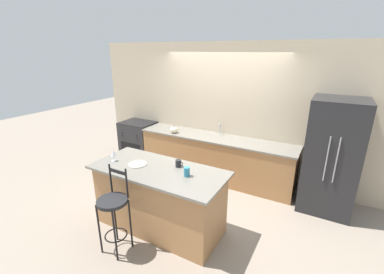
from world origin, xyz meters
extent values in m
plane|color=gray|center=(0.00, 0.00, 0.00)|extent=(18.00, 18.00, 0.00)
cube|color=beige|center=(0.00, 0.71, 1.35)|extent=(6.00, 0.07, 2.70)
cube|color=#A87547|center=(0.00, 0.38, 0.43)|extent=(3.17, 0.65, 0.86)
cube|color=gray|center=(0.00, 0.38, 0.88)|extent=(3.20, 0.69, 0.03)
cube|color=black|center=(0.00, 0.38, 0.89)|extent=(0.56, 0.36, 0.01)
cylinder|color=#ADAFB5|center=(0.00, 0.60, 1.00)|extent=(0.02, 0.02, 0.22)
cylinder|color=#ADAFB5|center=(0.00, 0.54, 1.10)|extent=(0.02, 0.12, 0.02)
cube|color=#A87547|center=(-0.04, -1.48, 0.46)|extent=(1.83, 0.76, 0.92)
cube|color=gray|center=(-0.04, -1.48, 0.94)|extent=(1.95, 0.88, 0.03)
cube|color=#232326|center=(2.06, 0.30, 0.93)|extent=(0.79, 0.77, 1.86)
cylinder|color=#939399|center=(2.00, -0.10, 1.02)|extent=(0.02, 0.02, 0.70)
cylinder|color=#939399|center=(2.13, -0.10, 1.02)|extent=(0.02, 0.02, 0.70)
cube|color=#28282B|center=(-2.01, 0.38, 0.45)|extent=(0.78, 0.61, 0.90)
cube|color=black|center=(-2.01, 0.07, 0.34)|extent=(0.56, 0.01, 0.29)
cube|color=black|center=(-2.01, 0.38, 0.91)|extent=(0.78, 0.61, 0.02)
cylinder|color=black|center=(-2.23, 0.07, 0.71)|extent=(0.03, 0.02, 0.03)
cylinder|color=black|center=(-1.79, 0.07, 0.71)|extent=(0.03, 0.02, 0.03)
cylinder|color=black|center=(-2.23, 0.07, 0.63)|extent=(0.03, 0.02, 0.03)
cylinder|color=black|center=(-1.79, 0.07, 0.63)|extent=(0.03, 0.02, 0.03)
cylinder|color=black|center=(-0.40, -2.29, 0.36)|extent=(0.02, 0.02, 0.72)
cylinder|color=black|center=(-0.13, -2.29, 0.36)|extent=(0.02, 0.02, 0.72)
cylinder|color=black|center=(-0.40, -2.01, 0.36)|extent=(0.02, 0.02, 0.72)
cylinder|color=black|center=(-0.13, -2.01, 0.36)|extent=(0.02, 0.02, 0.72)
torus|color=black|center=(-0.26, -2.15, 0.23)|extent=(0.29, 0.29, 0.02)
cylinder|color=#232326|center=(-0.26, -2.15, 0.74)|extent=(0.38, 0.38, 0.04)
cylinder|color=black|center=(-0.40, -2.01, 0.97)|extent=(0.02, 0.02, 0.40)
cylinder|color=black|center=(-0.13, -2.01, 0.97)|extent=(0.02, 0.02, 0.40)
cube|color=black|center=(-0.26, -2.01, 1.09)|extent=(0.28, 0.02, 0.04)
cylinder|color=beige|center=(-0.39, -1.51, 0.97)|extent=(0.27, 0.27, 0.01)
torus|color=beige|center=(-0.39, -1.51, 0.97)|extent=(0.26, 0.26, 0.01)
cylinder|color=white|center=(-0.78, -1.58, 0.96)|extent=(0.07, 0.07, 0.00)
cylinder|color=white|center=(-0.78, -1.58, 1.00)|extent=(0.01, 0.01, 0.08)
cone|color=white|center=(-0.78, -1.58, 1.09)|extent=(0.08, 0.08, 0.09)
cylinder|color=#232326|center=(0.17, -1.27, 1.01)|extent=(0.08, 0.08, 0.10)
torus|color=#232326|center=(0.21, -1.27, 1.01)|extent=(0.07, 0.01, 0.07)
cylinder|color=teal|center=(0.42, -1.46, 1.02)|extent=(0.08, 0.08, 0.13)
ellipsoid|color=beige|center=(-0.86, 0.19, 0.96)|extent=(0.17, 0.17, 0.13)
cylinder|color=brown|center=(-0.86, 0.19, 1.04)|extent=(0.02, 0.02, 0.02)
camera|label=1|loc=(1.96, -4.08, 2.54)|focal=24.00mm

